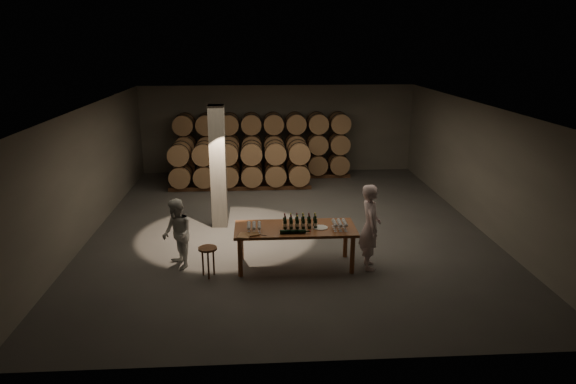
{
  "coord_description": "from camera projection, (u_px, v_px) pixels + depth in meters",
  "views": [
    {
      "loc": [
        -0.81,
        -12.8,
        4.77
      ],
      "look_at": [
        -0.03,
        -0.5,
        1.1
      ],
      "focal_mm": 32.0,
      "sensor_mm": 36.0,
      "label": 1
    }
  ],
  "objects": [
    {
      "name": "notebook_corner",
      "position": [
        244.0,
        236.0,
        10.51
      ],
      "size": [
        0.31,
        0.36,
        0.03
      ],
      "primitive_type": "cube",
      "rotation": [
        0.0,
        0.0,
        -0.22
      ],
      "color": "#996537",
      "rests_on": "tasting_table"
    },
    {
      "name": "room",
      "position": [
        218.0,
        167.0,
        13.28
      ],
      "size": [
        12.0,
        12.0,
        12.0
      ],
      "color": "#4E4B49",
      "rests_on": "ground"
    },
    {
      "name": "plate",
      "position": [
        320.0,
        228.0,
        10.98
      ],
      "size": [
        0.31,
        0.31,
        0.02
      ],
      "primitive_type": "cylinder",
      "color": "white",
      "rests_on": "tasting_table"
    },
    {
      "name": "lying_bottles",
      "position": [
        293.0,
        232.0,
        10.65
      ],
      "size": [
        0.64,
        0.09,
        0.09
      ],
      "color": "black",
      "rests_on": "tasting_table"
    },
    {
      "name": "notebook_near",
      "position": [
        252.0,
        234.0,
        10.58
      ],
      "size": [
        0.31,
        0.28,
        0.03
      ],
      "primitive_type": "cube",
      "rotation": [
        0.0,
        0.0,
        0.33
      ],
      "color": "#996537",
      "rests_on": "tasting_table"
    },
    {
      "name": "pen",
      "position": [
        264.0,
        235.0,
        10.55
      ],
      "size": [
        0.12,
        0.05,
        0.01
      ],
      "primitive_type": "cylinder",
      "rotation": [
        0.0,
        1.57,
        -0.32
      ],
      "color": "black",
      "rests_on": "tasting_table"
    },
    {
      "name": "person_man",
      "position": [
        370.0,
        227.0,
        10.94
      ],
      "size": [
        0.48,
        0.7,
        1.87
      ],
      "primitive_type": "imported",
      "rotation": [
        0.0,
        0.0,
        1.52
      ],
      "color": "silver",
      "rests_on": "ground"
    },
    {
      "name": "tasting_table",
      "position": [
        295.0,
        232.0,
        11.04
      ],
      "size": [
        2.6,
        1.1,
        0.9
      ],
      "color": "brown",
      "rests_on": "ground"
    },
    {
      "name": "barrel_stack_back",
      "position": [
        263.0,
        144.0,
        18.25
      ],
      "size": [
        6.26,
        0.95,
        2.31
      ],
      "color": "#51311B",
      "rests_on": "ground"
    },
    {
      "name": "person_woman",
      "position": [
        177.0,
        234.0,
        11.01
      ],
      "size": [
        0.84,
        0.92,
        1.53
      ],
      "primitive_type": "imported",
      "rotation": [
        0.0,
        0.0,
        -1.13
      ],
      "color": "silver",
      "rests_on": "ground"
    },
    {
      "name": "barrel_stack_front",
      "position": [
        240.0,
        164.0,
        16.97
      ],
      "size": [
        4.7,
        0.95,
        1.57
      ],
      "color": "#51311B",
      "rests_on": "ground"
    },
    {
      "name": "bottle_cluster",
      "position": [
        300.0,
        223.0,
        10.98
      ],
      "size": [
        0.73,
        0.23,
        0.3
      ],
      "color": "black",
      "rests_on": "tasting_table"
    },
    {
      "name": "glass_cluster_right",
      "position": [
        340.0,
        223.0,
        10.91
      ],
      "size": [
        0.3,
        0.41,
        0.17
      ],
      "color": "silver",
      "rests_on": "tasting_table"
    },
    {
      "name": "stool",
      "position": [
        208.0,
        253.0,
        10.62
      ],
      "size": [
        0.39,
        0.39,
        0.65
      ],
      "rotation": [
        0.0,
        0.0,
        0.1
      ],
      "color": "#51311B",
      "rests_on": "ground"
    },
    {
      "name": "glass_cluster_left",
      "position": [
        254.0,
        226.0,
        10.79
      ],
      "size": [
        0.3,
        0.41,
        0.16
      ],
      "color": "silver",
      "rests_on": "tasting_table"
    }
  ]
}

